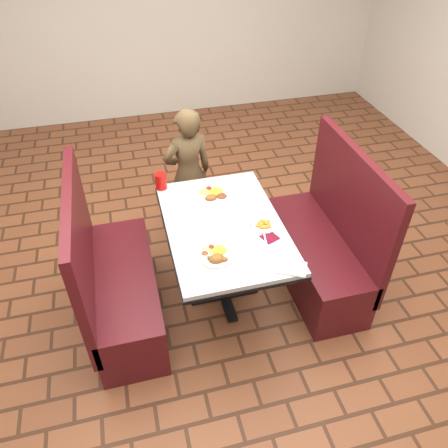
{
  "coord_description": "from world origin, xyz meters",
  "views": [
    {
      "loc": [
        -0.59,
        -2.28,
        2.69
      ],
      "look_at": [
        0.0,
        0.0,
        0.75
      ],
      "focal_mm": 35.0,
      "sensor_mm": 36.0,
      "label": 1
    }
  ],
  "objects_px": {
    "red_tumbler": "(161,181)",
    "diner_person": "(188,174)",
    "booth_bench_left": "(118,286)",
    "near_dinner_plate": "(216,253)",
    "booth_bench_right": "(321,249)",
    "plantain_plate": "(264,225)",
    "far_dinner_plate": "(213,193)",
    "dining_table": "(224,234)"
  },
  "relations": [
    {
      "from": "far_dinner_plate",
      "to": "plantain_plate",
      "type": "relative_size",
      "value": 1.57
    },
    {
      "from": "booth_bench_left",
      "to": "diner_person",
      "type": "relative_size",
      "value": 0.99
    },
    {
      "from": "booth_bench_left",
      "to": "plantain_plate",
      "type": "height_order",
      "value": "booth_bench_left"
    },
    {
      "from": "booth_bench_left",
      "to": "diner_person",
      "type": "xyz_separation_m",
      "value": [
        0.71,
        0.92,
        0.28
      ]
    },
    {
      "from": "diner_person",
      "to": "red_tumbler",
      "type": "xyz_separation_m",
      "value": [
        -0.28,
        -0.37,
        0.21
      ]
    },
    {
      "from": "far_dinner_plate",
      "to": "dining_table",
      "type": "bearing_deg",
      "value": -91.03
    },
    {
      "from": "near_dinner_plate",
      "to": "far_dinner_plate",
      "type": "height_order",
      "value": "near_dinner_plate"
    },
    {
      "from": "near_dinner_plate",
      "to": "dining_table",
      "type": "bearing_deg",
      "value": 66.18
    },
    {
      "from": "red_tumbler",
      "to": "diner_person",
      "type": "bearing_deg",
      "value": 53.21
    },
    {
      "from": "booth_bench_left",
      "to": "plantain_plate",
      "type": "distance_m",
      "value": 1.15
    },
    {
      "from": "dining_table",
      "to": "near_dinner_plate",
      "type": "relative_size",
      "value": 5.03
    },
    {
      "from": "plantain_plate",
      "to": "far_dinner_plate",
      "type": "bearing_deg",
      "value": 120.05
    },
    {
      "from": "booth_bench_right",
      "to": "near_dinner_plate",
      "type": "relative_size",
      "value": 4.98
    },
    {
      "from": "plantain_plate",
      "to": "booth_bench_right",
      "type": "bearing_deg",
      "value": 9.89
    },
    {
      "from": "red_tumbler",
      "to": "booth_bench_right",
      "type": "bearing_deg",
      "value": -25.49
    },
    {
      "from": "plantain_plate",
      "to": "red_tumbler",
      "type": "relative_size",
      "value": 1.32
    },
    {
      "from": "dining_table",
      "to": "diner_person",
      "type": "distance_m",
      "value": 0.93
    },
    {
      "from": "dining_table",
      "to": "red_tumbler",
      "type": "xyz_separation_m",
      "value": [
        -0.36,
        0.55,
        0.16
      ]
    },
    {
      "from": "diner_person",
      "to": "far_dinner_plate",
      "type": "relative_size",
      "value": 4.52
    },
    {
      "from": "dining_table",
      "to": "far_dinner_plate",
      "type": "relative_size",
      "value": 4.52
    },
    {
      "from": "booth_bench_left",
      "to": "far_dinner_plate",
      "type": "distance_m",
      "value": 0.98
    },
    {
      "from": "diner_person",
      "to": "far_dinner_plate",
      "type": "height_order",
      "value": "diner_person"
    },
    {
      "from": "dining_table",
      "to": "booth_bench_left",
      "type": "relative_size",
      "value": 1.01
    },
    {
      "from": "booth_bench_right",
      "to": "diner_person",
      "type": "bearing_deg",
      "value": 133.71
    },
    {
      "from": "booth_bench_right",
      "to": "red_tumbler",
      "type": "bearing_deg",
      "value": 154.51
    },
    {
      "from": "plantain_plate",
      "to": "red_tumbler",
      "type": "bearing_deg",
      "value": 133.86
    },
    {
      "from": "booth_bench_right",
      "to": "near_dinner_plate",
      "type": "xyz_separation_m",
      "value": [
        -0.93,
        -0.3,
        0.45
      ]
    },
    {
      "from": "far_dinner_plate",
      "to": "red_tumbler",
      "type": "height_order",
      "value": "red_tumbler"
    },
    {
      "from": "far_dinner_plate",
      "to": "booth_bench_left",
      "type": "bearing_deg",
      "value": -156.7
    },
    {
      "from": "red_tumbler",
      "to": "far_dinner_plate",
      "type": "bearing_deg",
      "value": -29.34
    },
    {
      "from": "booth_bench_left",
      "to": "dining_table",
      "type": "bearing_deg",
      "value": 0.0
    },
    {
      "from": "near_dinner_plate",
      "to": "red_tumbler",
      "type": "xyz_separation_m",
      "value": [
        -0.23,
        0.86,
        0.04
      ]
    },
    {
      "from": "dining_table",
      "to": "diner_person",
      "type": "xyz_separation_m",
      "value": [
        -0.08,
        0.92,
        -0.05
      ]
    },
    {
      "from": "near_dinner_plate",
      "to": "red_tumbler",
      "type": "relative_size",
      "value": 1.85
    },
    {
      "from": "near_dinner_plate",
      "to": "plantain_plate",
      "type": "xyz_separation_m",
      "value": [
        0.4,
        0.21,
        -0.02
      ]
    },
    {
      "from": "diner_person",
      "to": "near_dinner_plate",
      "type": "distance_m",
      "value": 1.24
    },
    {
      "from": "booth_bench_right",
      "to": "near_dinner_plate",
      "type": "bearing_deg",
      "value": -161.92
    },
    {
      "from": "booth_bench_right",
      "to": "plantain_plate",
      "type": "bearing_deg",
      "value": -170.11
    },
    {
      "from": "plantain_plate",
      "to": "dining_table",
      "type": "bearing_deg",
      "value": 160.24
    },
    {
      "from": "red_tumbler",
      "to": "near_dinner_plate",
      "type": "bearing_deg",
      "value": -75.25
    },
    {
      "from": "booth_bench_left",
      "to": "near_dinner_plate",
      "type": "relative_size",
      "value": 4.98
    },
    {
      "from": "near_dinner_plate",
      "to": "far_dinner_plate",
      "type": "distance_m",
      "value": 0.67
    }
  ]
}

